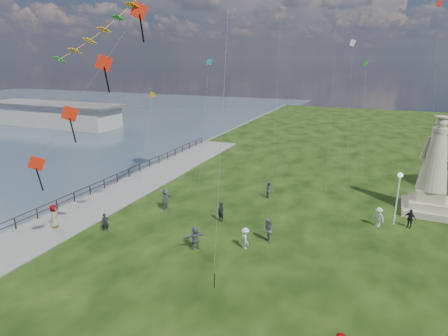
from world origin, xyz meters
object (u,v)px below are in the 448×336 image
at_px(person_1, 268,231).
at_px(person_10, 54,217).
at_px(person_6, 221,212).
at_px(person_9, 410,218).
at_px(person_0, 105,223).
at_px(person_7, 269,190).
at_px(lamppost, 399,187).
at_px(person_11, 195,238).
at_px(person_2, 245,238).
at_px(pier_pavilion, 54,114).
at_px(statue, 433,177).
at_px(person_5, 166,199).
at_px(person_8, 379,217).

xyz_separation_m(person_1, person_10, (-15.48, -4.09, 0.04)).
distance_m(person_6, person_9, 14.41).
xyz_separation_m(person_0, person_7, (9.24, 11.54, 0.05)).
bearing_deg(lamppost, person_1, -141.58).
bearing_deg(person_11, lamppost, 169.59).
relative_size(person_0, person_2, 0.96).
height_order(person_2, person_9, person_2).
distance_m(person_6, person_10, 12.65).
bearing_deg(person_1, person_0, -105.04).
bearing_deg(lamppost, person_9, -8.69).
height_order(pier_pavilion, person_2, pier_pavilion).
bearing_deg(person_2, person_0, 59.16).
xyz_separation_m(statue, person_2, (-12.04, -11.84, -2.30)).
bearing_deg(pier_pavilion, lamppost, -22.75).
xyz_separation_m(pier_pavilion, lamppost, (61.97, -25.99, 1.20)).
bearing_deg(person_5, person_7, -58.45).
bearing_deg(person_11, person_7, -146.92).
distance_m(statue, person_7, 13.57).
bearing_deg(person_9, person_11, -117.57).
bearing_deg(pier_pavilion, person_8, -23.84).
bearing_deg(person_11, pier_pavilion, -82.88).
height_order(person_5, person_11, person_5).
bearing_deg(person_1, person_10, -105.10).
bearing_deg(lamppost, person_8, -142.40).
bearing_deg(person_6, person_10, -133.61).
distance_m(pier_pavilion, statue, 68.34).
xyz_separation_m(person_5, person_8, (16.81, 3.21, -0.15)).
bearing_deg(lamppost, person_5, -167.13).
relative_size(person_5, person_9, 1.24).
bearing_deg(lamppost, person_7, 169.78).
height_order(statue, person_8, statue).
bearing_deg(person_2, lamppost, -88.71).
height_order(person_0, person_7, person_7).
bearing_deg(person_1, person_9, 94.54).
relative_size(person_0, person_8, 0.93).
bearing_deg(person_1, person_5, -134.16).
xyz_separation_m(statue, person_9, (-1.59, -3.93, -2.30)).
bearing_deg(person_9, lamppost, -160.49).
bearing_deg(person_9, pier_pavilion, -174.34).
xyz_separation_m(person_1, person_5, (-9.69, 2.46, 0.07)).
distance_m(pier_pavilion, person_2, 62.66).
relative_size(statue, person_1, 4.71).
xyz_separation_m(person_8, person_10, (-22.60, -9.77, 0.13)).
relative_size(person_6, person_9, 1.07).
xyz_separation_m(person_6, person_8, (11.49, 3.73, -0.03)).
relative_size(person_1, person_6, 1.07).
xyz_separation_m(statue, person_6, (-15.29, -8.39, -2.25)).
bearing_deg(person_0, person_5, 30.80).
bearing_deg(person_2, person_10, 60.85).
bearing_deg(person_9, person_5, -140.09).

